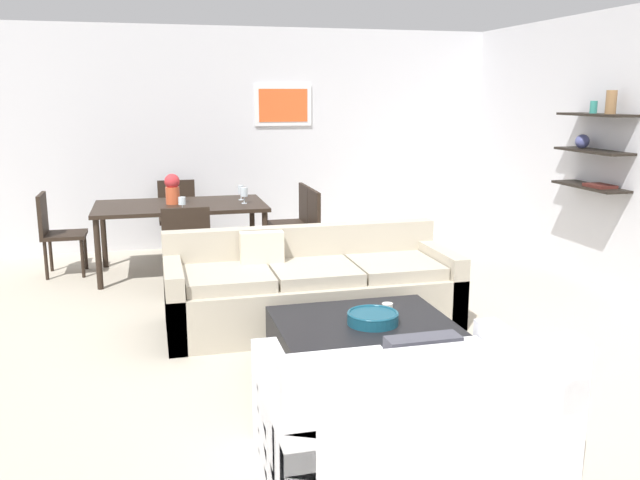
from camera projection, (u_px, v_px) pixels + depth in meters
name	position (u px, v px, depth m)	size (l,w,h in m)	color
ground_plane	(334.00, 336.00, 5.32)	(18.00, 18.00, 0.00)	#BCB29E
back_wall_unit	(283.00, 138.00, 8.44)	(8.40, 0.09, 2.70)	silver
right_wall_shelf_unit	(623.00, 153.00, 6.33)	(0.34, 8.20, 2.70)	silver
sofa_beige	(311.00, 290.00, 5.54)	(2.39, 0.90, 0.78)	#B2A893
loveseat_white	(409.00, 417.00, 3.37)	(1.46, 0.90, 0.78)	white
coffee_table	(364.00, 348.00, 4.56)	(1.19, 1.01, 0.38)	black
decorative_bowl	(373.00, 317.00, 4.47)	(0.35, 0.35, 0.08)	navy
candle_jar	(387.00, 309.00, 4.67)	(0.08, 0.08, 0.08)	silver
dining_table	(181.00, 210.00, 7.08)	(1.78, 1.02, 0.75)	black
dining_chair_right_far	(295.00, 218.00, 7.65)	(0.44, 0.44, 0.88)	black
dining_chair_left_far	(55.00, 229.00, 7.02)	(0.44, 0.44, 0.88)	black
dining_chair_foot	(186.00, 245.00, 6.25)	(0.44, 0.44, 0.88)	black
dining_chair_right_near	(304.00, 225.00, 7.21)	(0.44, 0.44, 0.88)	black
dining_chair_head	(178.00, 212.00, 7.98)	(0.44, 0.44, 0.88)	black
wine_glass_right_far	(241.00, 190.00, 7.32)	(0.06, 0.06, 0.16)	silver
wine_glass_right_near	(244.00, 192.00, 7.08)	(0.08, 0.08, 0.17)	silver
wine_glass_foot	(182.00, 201.00, 6.62)	(0.07, 0.07, 0.14)	silver
centerpiece_vase	(172.00, 188.00, 7.05)	(0.16, 0.16, 0.32)	#D85933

